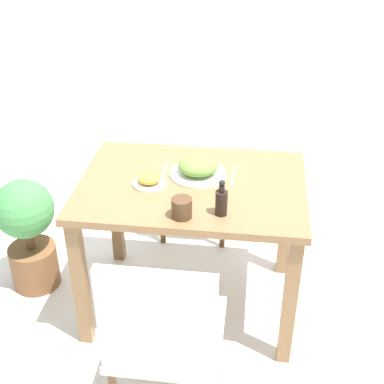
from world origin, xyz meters
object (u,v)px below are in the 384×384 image
chair_far (198,151)px  sauce_bottle (221,201)px  side_plate (149,180)px  drink_cup (182,208)px  potted_plant_left (28,229)px  food_plate (198,167)px  chair_near (164,335)px

chair_far → sauce_bottle: chair_far is taller
chair_far → sauce_bottle: (0.21, -1.00, 0.28)m
chair_far → side_plate: 0.85m
drink_cup → potted_plant_left: size_ratio=0.14×
sauce_bottle → side_plate: bearing=149.6°
side_plate → chair_far: bearing=80.8°
food_plate → potted_plant_left: size_ratio=0.42×
chair_far → side_plate: size_ratio=5.80×
potted_plant_left → chair_near: bearing=-42.1°
chair_near → food_plate: bearing=-92.0°
chair_far → drink_cup: (0.05, -1.04, 0.26)m
side_plate → chair_near: bearing=-75.3°
chair_near → potted_plant_left: size_ratio=1.40×
chair_near → chair_far: bearing=-88.0°
chair_far → potted_plant_left: bearing=-138.2°
food_plate → side_plate: (-0.21, -0.12, -0.02)m
chair_near → side_plate: (-0.18, 0.69, 0.25)m
chair_near → sauce_bottle: (0.16, 0.49, 0.28)m
side_plate → potted_plant_left: size_ratio=0.24×
chair_near → sauce_bottle: 0.59m
drink_cup → sauce_bottle: sauce_bottle is taller
drink_cup → potted_plant_left: drink_cup is taller
chair_near → drink_cup: (0.00, 0.45, 0.26)m
potted_plant_left → side_plate: bearing=-7.0°
chair_far → potted_plant_left: chair_far is taller
chair_near → drink_cup: 0.52m
food_plate → potted_plant_left: bearing=-177.8°
drink_cup → sauce_bottle: bearing=13.9°
food_plate → side_plate: 0.24m
potted_plant_left → drink_cup: bearing=-20.6°
chair_near → potted_plant_left: bearing=-42.1°
chair_near → sauce_bottle: bearing=-108.4°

